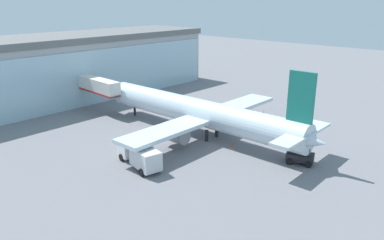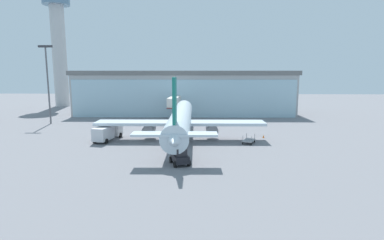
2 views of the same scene
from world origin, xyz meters
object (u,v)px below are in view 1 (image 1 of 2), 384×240
object	(u,v)px
airplane	(201,113)
jet_bridge	(95,86)
catering_truck	(140,155)
safety_cone_nose	(233,144)
baggage_cart	(264,119)
pushback_tug	(301,156)
safety_cone_wingtip	(252,110)

from	to	relation	value
airplane	jet_bridge	bearing A→B (deg)	6.44
catering_truck	safety_cone_nose	distance (m)	13.54
airplane	safety_cone_nose	world-z (taller)	airplane
baggage_cart	safety_cone_nose	size ratio (longest dim) A/B	5.83
catering_truck	pushback_tug	world-z (taller)	catering_truck
catering_truck	safety_cone_nose	world-z (taller)	catering_truck
airplane	safety_cone_nose	xyz separation A→B (m)	(-0.00, -5.95, -3.17)
catering_truck	safety_cone_wingtip	world-z (taller)	catering_truck
jet_bridge	safety_cone_nose	world-z (taller)	jet_bridge
safety_cone_nose	jet_bridge	bearing A→B (deg)	95.98
jet_bridge	pushback_tug	xyz separation A→B (m)	(3.92, -37.49, -3.58)
jet_bridge	safety_cone_wingtip	distance (m)	27.94
airplane	pushback_tug	world-z (taller)	airplane
safety_cone_nose	safety_cone_wingtip	world-z (taller)	same
jet_bridge	safety_cone_wingtip	size ratio (longest dim) A/B	22.44
airplane	safety_cone_wingtip	bearing A→B (deg)	-86.17
baggage_cart	airplane	bearing A→B (deg)	98.67
catering_truck	pushback_tug	size ratio (longest dim) A/B	2.10
baggage_cart	pushback_tug	size ratio (longest dim) A/B	0.89
jet_bridge	catering_truck	distance (m)	26.10
baggage_cart	jet_bridge	bearing A→B (deg)	54.15
catering_truck	baggage_cart	size ratio (longest dim) A/B	2.37
jet_bridge	safety_cone_nose	bearing A→B (deg)	-171.27
baggage_cart	pushback_tug	distance (m)	16.30
jet_bridge	safety_cone_wingtip	xyz separation A→B (m)	(18.19, -20.77, -4.28)
catering_truck	baggage_cart	bearing A→B (deg)	-81.75
airplane	catering_truck	bearing A→B (deg)	97.02
airplane	baggage_cart	distance (m)	12.60
airplane	baggage_cart	world-z (taller)	airplane
safety_cone_wingtip	airplane	bearing A→B (deg)	-175.03
baggage_cart	pushback_tug	world-z (taller)	pushback_tug
airplane	safety_cone_nose	size ratio (longest dim) A/B	68.84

